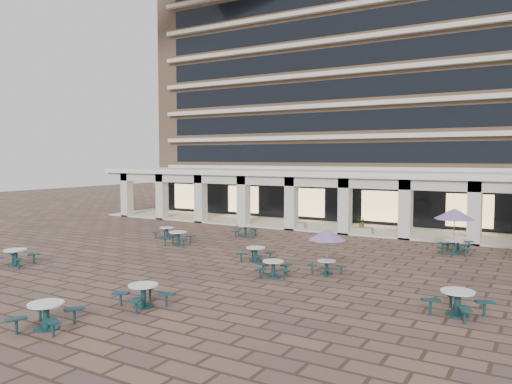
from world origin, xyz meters
TOP-DOWN VIEW (x-y plane):
  - ground at (0.00, 0.00)m, footprint 120.00×120.00m
  - apartment_building at (0.00, 25.47)m, footprint 40.00×15.50m
  - retail_arcade at (0.00, 14.80)m, footprint 42.00×6.60m
  - picnic_table_1 at (0.91, -11.00)m, footprint 2.27×2.27m
  - picnic_table_2 at (1.89, -7.66)m, footprint 2.18×2.18m
  - picnic_table_3 at (3.77, -1.23)m, footprint 2.00×2.00m
  - picnic_table_5 at (-8.45, -5.81)m, footprint 2.23×2.23m
  - picnic_table_6 at (5.68, 0.46)m, footprint 1.81×1.81m
  - picnic_table_7 at (11.91, -2.92)m, footprint 2.34×2.34m
  - picnic_table_8 at (-3.33, 7.83)m, footprint 2.17×2.17m
  - picnic_table_9 at (-5.29, 3.04)m, footprint 2.18×2.18m
  - picnic_table_10 at (1.41, 1.20)m, footprint 1.75×1.75m
  - picnic_table_11 at (9.98, 8.53)m, footprint 2.22×2.22m
  - picnic_table_12 at (-7.64, 4.70)m, footprint 1.77×1.77m
  - picnic_table_13 at (9.99, 10.00)m, footprint 1.83×1.83m
  - planter_left at (-1.91, 12.90)m, footprint 1.50×0.60m
  - planter_right at (3.22, 12.90)m, footprint 1.50×0.75m

SIDE VIEW (x-z plane):
  - ground at x=0.00m, z-range 0.00..0.00m
  - picnic_table_12 at x=-7.64m, z-range 0.07..0.79m
  - planter_left at x=-1.91m, z-range -0.15..1.01m
  - picnic_table_3 at x=3.77m, z-range 0.07..0.81m
  - picnic_table_10 at x=1.41m, z-range 0.07..0.83m
  - picnic_table_13 at x=9.99m, z-range 0.07..0.84m
  - picnic_table_8 at x=-3.33m, z-range 0.08..0.87m
  - planter_right at x=3.22m, z-range -0.13..1.10m
  - picnic_table_2 at x=1.89m, z-range 0.08..0.90m
  - picnic_table_9 at x=-5.29m, z-range 0.08..0.90m
  - picnic_table_5 at x=-8.45m, z-range 0.08..0.91m
  - picnic_table_1 at x=0.91m, z-range 0.08..0.92m
  - picnic_table_7 at x=11.91m, z-range 0.08..0.95m
  - picnic_table_6 at x=5.68m, z-range 0.73..2.81m
  - picnic_table_11 at x=9.98m, z-range 0.90..3.46m
  - retail_arcade at x=0.00m, z-range 0.80..5.20m
  - apartment_building at x=0.00m, z-range 0.00..25.20m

